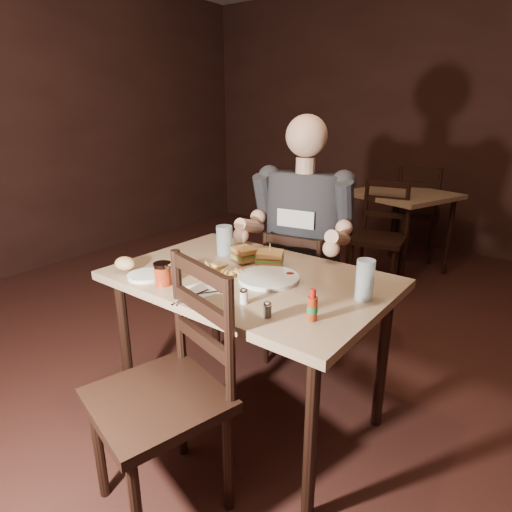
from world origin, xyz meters
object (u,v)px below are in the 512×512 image
Objects in this scene: glass_left at (224,241)px; glass_right at (365,280)px; chair_near at (157,399)px; dinner_plate at (268,279)px; side_plate at (146,276)px; bg_chair_near at (378,238)px; bg_chair_far at (416,212)px; diner at (301,212)px; hot_sauce at (313,305)px; main_table at (250,291)px; bg_table at (402,202)px; syrup_dispenser at (163,274)px; chair_far at (301,296)px.

glass_right is at bearing -7.52° from glass_left.
chair_near is 3.64× the size of dinner_plate.
bg_chair_near is at bearing 82.89° from side_plate.
chair_near is 3.66m from bg_chair_far.
diner reaches higher than hot_sauce.
diner is (-0.09, 1.18, 0.47)m from chair_near.
side_plate is at bearing 71.85° from bg_chair_far.
bg_chair_near is (-0.09, 1.95, -0.23)m from main_table.
bg_table is 0.59m from bg_chair_near.
bg_chair_far is 8.01× the size of hot_sauce.
bg_chair_near is 5.57× the size of glass_right.
bg_chair_near is 9.21× the size of syrup_dispenser.
dinner_plate is (0.17, -0.57, -0.17)m from diner.
main_table is at bearing 179.59° from dinner_plate.
glass_right is (0.52, 0.06, 0.16)m from main_table.
chair_near reaches higher than syrup_dispenser.
glass_right reaches higher than hot_sauce.
side_plate is (-0.81, -0.07, -0.05)m from hot_sauce.
bg_table is 2.35m from glass_left.
chair_far is 0.93m from glass_right.
main_table is 0.51m from hot_sauce.
dinner_plate is 0.46m from syrup_dispenser.
bg_table is at bearing 94.32° from dinner_plate.
bg_chair_far is at bearing 93.54° from dinner_plate.
bg_chair_near is at bearing 83.09° from diner.
glass_right is at bearing 128.52° from chair_far.
chair_near is at bearing -39.01° from side_plate.
bg_chair_far reaches higher than bg_chair_near.
chair_far is (-0.07, 0.62, -0.27)m from main_table.
glass_left is at bearing 172.48° from glass_right.
bg_chair_near is 3.45× the size of dinner_plate.
chair_near is 1.01× the size of bg_chair_far.
bg_table is 1.12× the size of bg_chair_near.
glass_right reaches higher than chair_far.
glass_right is (0.50, 0.67, 0.37)m from chair_near.
bg_chair_far is 3.07m from dinner_plate.
glass_right is (0.61, -1.89, 0.39)m from bg_chair_near.
chair_far is 0.53m from diner.
hot_sauce is at bearing -65.34° from diner.
glass_right is 0.96m from side_plate.
hot_sauce is 0.81m from side_plate.
chair_far is (0.02, -1.88, -0.26)m from bg_table.
chair_far is at bearing 65.25° from glass_left.
chair_far is 5.09× the size of glass_right.
syrup_dispenser is (-0.15, -2.80, 0.14)m from bg_table.
hot_sauce is (0.53, -2.17, 0.37)m from bg_chair_near.
side_plate is at bearing 176.97° from syrup_dispenser.
main_table is 1.38× the size of bg_chair_near.
diner is (-0.06, 0.57, 0.26)m from main_table.
chair_far is 1.33m from bg_chair_near.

